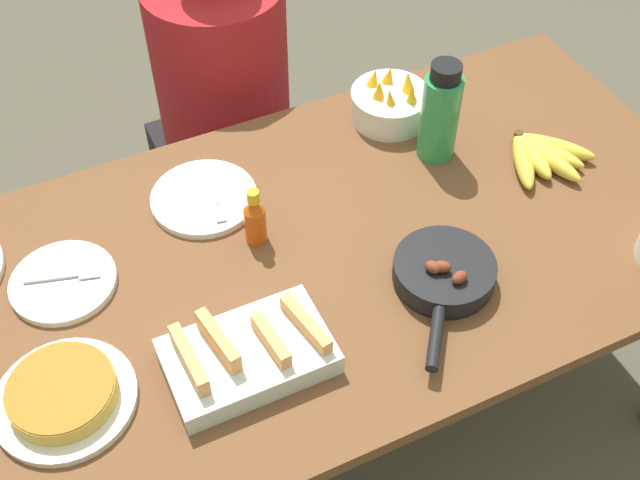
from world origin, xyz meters
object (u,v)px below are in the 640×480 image
Objects in this scene: banana_bunch at (541,154)px; person_figure at (228,131)px; skillet at (444,274)px; melon_tray at (247,354)px; empty_plate_near_front at (63,282)px; frittata_plate_center at (63,395)px; hot_sauce_bottle at (255,219)px; fruit_bowl_citrus at (390,103)px; water_bottle at (440,113)px; empty_plate_far_left at (204,198)px.

banana_bunch is 0.19× the size of person_figure.
melon_tray is at bearing -51.60° from skillet.
empty_plate_near_front is 0.84m from person_figure.
empty_plate_near_front is (-1.08, 0.11, -0.01)m from banana_bunch.
hot_sauce_bottle is at bearing 25.38° from frittata_plate_center.
empty_plate_near_front is (-0.69, 0.32, -0.02)m from skillet.
banana_bunch is at bearing -50.32° from fruit_bowl_citrus.
skillet is at bearing -42.58° from hot_sauce_bottle.
person_figure is (0.55, 0.58, -0.25)m from empty_plate_near_front.
water_bottle is (0.61, 0.36, 0.09)m from melon_tray.
water_bottle is at bearing -77.63° from fruit_bowl_citrus.
banana_bunch is at bearing -4.61° from hot_sauce_bottle.
skillet is 2.15× the size of hot_sauce_bottle.
fruit_bowl_citrus is (0.58, 0.52, 0.01)m from melon_tray.
empty_plate_near_front is (-0.27, 0.33, -0.02)m from melon_tray.
fruit_bowl_citrus is 1.35× the size of hot_sauce_bottle.
frittata_plate_center is 1.04× the size of water_bottle.
skillet is 0.53m from fruit_bowl_citrus.
banana_bunch is at bearing -15.73° from empty_plate_far_left.
hot_sauce_bottle is at bearing 175.39° from banana_bunch.
frittata_plate_center is 0.99m from water_bottle.
hot_sauce_bottle reaches higher than fruit_bowl_citrus.
skillet is 0.25× the size of person_figure.
water_bottle is at bearing -8.55° from empty_plate_far_left.
banana_bunch is 0.26m from water_bottle.
melon_tray reaches higher than skillet.
fruit_bowl_citrus reaches higher than empty_plate_far_left.
person_figure is (0.21, 0.47, -0.25)m from empty_plate_far_left.
empty_plate_near_front is at bearing 172.65° from hot_sauce_bottle.
melon_tray reaches higher than empty_plate_far_left.
water_bottle reaches higher than frittata_plate_center.
empty_plate_near_front is at bearing 174.38° from banana_bunch.
empty_plate_far_left is at bearing -171.19° from fruit_bowl_citrus.
melon_tray is 0.31m from hot_sauce_bottle.
skillet is 0.55m from empty_plate_far_left.
frittata_plate_center is at bearing -162.79° from water_bottle.
fruit_bowl_citrus is at bearing 102.37° from water_bottle.
skillet is 0.95m from person_figure.
empty_plate_far_left is at bearing 43.20° from frittata_plate_center.
fruit_bowl_citrus is (0.84, 0.18, 0.03)m from empty_plate_near_front.
empty_plate_near_front is 1.52× the size of hot_sauce_bottle.
person_figure is at bearing 46.33° from empty_plate_near_front.
frittata_plate_center is 0.51m from hot_sauce_bottle.
empty_plate_near_front is 0.89m from water_bottle.
person_figure is (-0.33, 0.56, -0.36)m from water_bottle.
hot_sauce_bottle is at bearing -171.31° from water_bottle.
hot_sauce_bottle is (0.06, -0.16, 0.05)m from empty_plate_far_left.
melon_tray is 0.44m from empty_plate_far_left.
person_figure is at bearing 65.64° from empty_plate_far_left.
person_figure is (0.15, 0.63, -0.30)m from hot_sauce_bottle.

